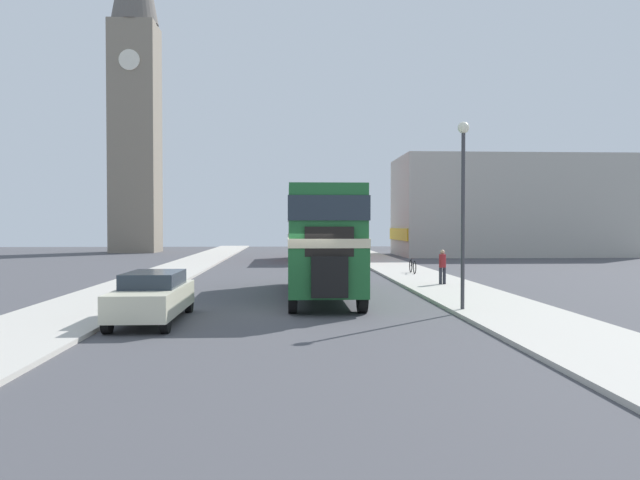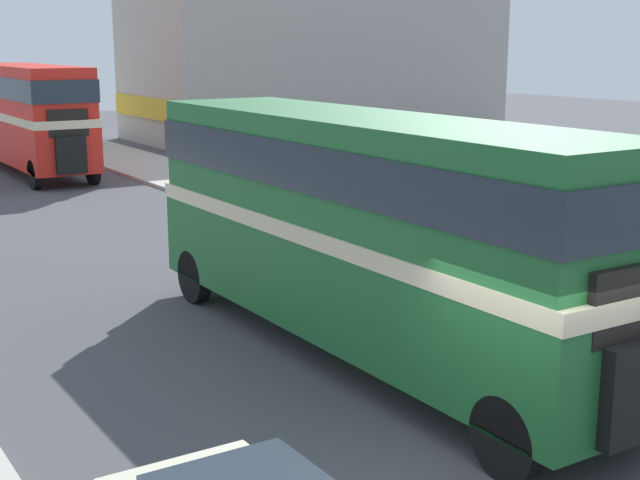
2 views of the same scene
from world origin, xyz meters
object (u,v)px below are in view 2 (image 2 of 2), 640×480
(bus_distant, at_px, (29,109))
(pedestrian_walking, at_px, (476,226))
(bicycle_on_pavement, at_px, (326,206))
(double_decker_bus, at_px, (366,215))

(bus_distant, relative_size, pedestrian_walking, 6.85)
(pedestrian_walking, height_order, bicycle_on_pavement, pedestrian_walking)
(bus_distant, distance_m, pedestrian_walking, 21.88)
(pedestrian_walking, xyz_separation_m, bicycle_on_pavement, (-0.05, 6.38, -0.51))
(bicycle_on_pavement, bearing_deg, bus_distant, 106.71)
(pedestrian_walking, bearing_deg, bicycle_on_pavement, 90.46)
(double_decker_bus, relative_size, bicycle_on_pavement, 6.27)
(double_decker_bus, xyz_separation_m, pedestrian_walking, (5.66, 3.51, -1.43))
(pedestrian_walking, bearing_deg, double_decker_bus, -148.22)
(bus_distant, height_order, pedestrian_walking, bus_distant)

